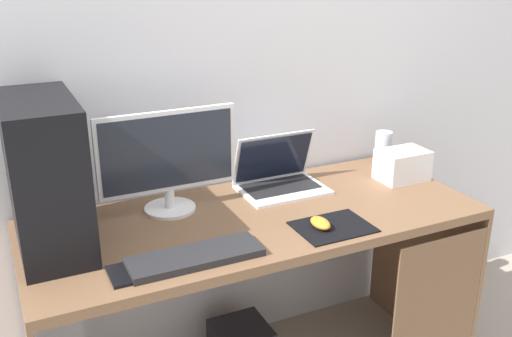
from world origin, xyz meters
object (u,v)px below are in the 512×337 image
at_px(speaker, 383,149).
at_px(projector, 402,165).
at_px(pc_tower, 46,175).
at_px(monitor, 168,160).
at_px(mouse_left, 320,223).
at_px(cell_phone, 121,275).
at_px(keyboard, 195,257).
at_px(laptop, 279,178).

distance_m(speaker, projector, 0.16).
distance_m(pc_tower, projector, 1.40).
height_order(monitor, mouse_left, monitor).
relative_size(pc_tower, projector, 2.44).
distance_m(projector, cell_phone, 1.27).
bearing_deg(keyboard, monitor, 83.54).
bearing_deg(laptop, monitor, -177.73).
bearing_deg(pc_tower, speaker, 5.83).
relative_size(pc_tower, laptop, 1.46).
relative_size(keyboard, cell_phone, 3.23).
bearing_deg(keyboard, pc_tower, 142.65).
bearing_deg(projector, speaker, 82.87).
bearing_deg(projector, pc_tower, 179.32).
xyz_separation_m(projector, cell_phone, (-1.24, -0.27, -0.06)).
xyz_separation_m(speaker, mouse_left, (-0.57, -0.41, -0.06)).
xyz_separation_m(pc_tower, mouse_left, (0.84, -0.27, -0.22)).
height_order(keyboard, mouse_left, mouse_left).
height_order(speaker, mouse_left, speaker).
distance_m(pc_tower, keyboard, 0.53).
height_order(pc_tower, cell_phone, pc_tower).
height_order(monitor, keyboard, monitor).
relative_size(projector, mouse_left, 2.08).
xyz_separation_m(mouse_left, cell_phone, (-0.69, -0.02, -0.02)).
relative_size(pc_tower, mouse_left, 5.07).
bearing_deg(monitor, laptop, 2.27).
relative_size(pc_tower, monitor, 0.96).
xyz_separation_m(speaker, keyboard, (-1.03, -0.43, -0.07)).
xyz_separation_m(laptop, speaker, (0.53, 0.03, 0.04)).
distance_m(pc_tower, speaker, 1.42).
bearing_deg(pc_tower, cell_phone, -62.61).
xyz_separation_m(monitor, cell_phone, (-0.27, -0.38, -0.19)).
bearing_deg(monitor, pc_tower, -167.28).
distance_m(pc_tower, monitor, 0.43).
height_order(pc_tower, monitor, pc_tower).
xyz_separation_m(pc_tower, projector, (1.39, -0.02, -0.18)).
xyz_separation_m(pc_tower, laptop, (0.88, 0.11, -0.20)).
bearing_deg(laptop, projector, -14.39).
bearing_deg(cell_phone, laptop, 28.59).
bearing_deg(keyboard, mouse_left, 2.48).
relative_size(projector, cell_phone, 1.54).
distance_m(laptop, projector, 0.52).
height_order(mouse_left, cell_phone, mouse_left).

